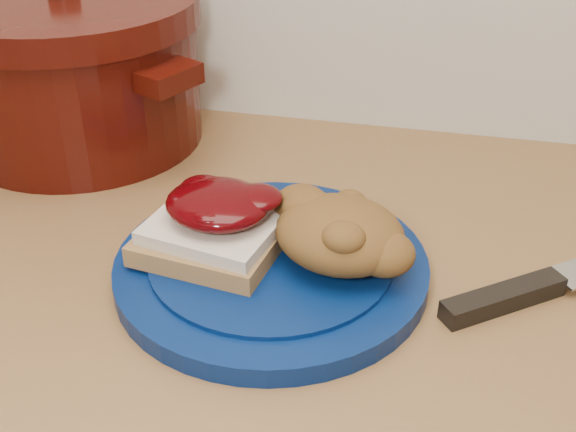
% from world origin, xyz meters
% --- Properties ---
extents(plate, '(0.32, 0.32, 0.02)m').
position_xyz_m(plate, '(-0.04, 1.47, 0.91)').
color(plate, '#05194B').
rests_on(plate, wood_countertop).
extents(sandwich, '(0.13, 0.11, 0.06)m').
position_xyz_m(sandwich, '(-0.08, 1.47, 0.95)').
color(sandwich, olive).
rests_on(sandwich, plate).
extents(stuffing_mound, '(0.13, 0.12, 0.05)m').
position_xyz_m(stuffing_mound, '(0.02, 1.48, 0.95)').
color(stuffing_mound, brown).
rests_on(stuffing_mound, plate).
extents(chef_knife, '(0.26, 0.20, 0.02)m').
position_xyz_m(chef_knife, '(0.19, 1.50, 0.91)').
color(chef_knife, black).
rests_on(chef_knife, wood_countertop).
extents(dutch_oven, '(0.38, 0.38, 0.18)m').
position_xyz_m(dutch_oven, '(-0.32, 1.69, 0.98)').
color(dutch_oven, '#350A05').
rests_on(dutch_oven, wood_countertop).
extents(pepper_grinder, '(0.06, 0.06, 0.12)m').
position_xyz_m(pepper_grinder, '(-0.37, 1.72, 0.96)').
color(pepper_grinder, black).
rests_on(pepper_grinder, wood_countertop).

